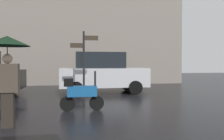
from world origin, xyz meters
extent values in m
cube|color=#2A241E|center=(-0.34, 2.90, 0.41)|extent=(0.27, 0.17, 0.81)
cube|color=#473D33|center=(-0.34, 2.90, 1.14)|extent=(0.48, 0.22, 0.66)
sphere|color=beige|center=(-0.34, 2.90, 1.58)|extent=(0.22, 0.22, 0.22)
cylinder|color=black|center=(-0.34, 2.90, 1.72)|extent=(0.02, 0.02, 0.30)
cone|color=black|center=(-0.34, 2.90, 1.98)|extent=(1.01, 1.01, 0.23)
cylinder|color=black|center=(1.87, 4.46, 0.23)|extent=(0.46, 0.09, 0.46)
cylinder|color=black|center=(0.96, 4.46, 0.23)|extent=(0.46, 0.09, 0.46)
cube|color=#195999|center=(1.42, 4.46, 0.61)|extent=(0.91, 0.32, 0.32)
cube|color=black|center=(1.01, 4.46, 0.89)|extent=(0.28, 0.28, 0.24)
cylinder|color=black|center=(1.83, 4.46, 0.96)|extent=(0.06, 0.06, 0.55)
cylinder|color=black|center=(-1.79, 8.97, 0.34)|extent=(0.68, 0.18, 0.68)
cylinder|color=black|center=(-1.79, 7.26, 0.34)|extent=(0.68, 0.18, 0.68)
cube|color=silver|center=(2.68, 8.50, 0.79)|extent=(4.27, 1.67, 0.92)
cube|color=black|center=(2.47, 8.50, 1.63)|extent=(2.35, 1.54, 0.77)
cylinder|color=black|center=(4.07, 9.33, 0.33)|extent=(0.66, 0.18, 0.66)
cylinder|color=black|center=(4.07, 7.66, 0.33)|extent=(0.66, 0.18, 0.66)
cylinder|color=black|center=(1.30, 9.33, 0.33)|extent=(0.66, 0.18, 0.66)
cylinder|color=black|center=(1.30, 7.66, 0.33)|extent=(0.66, 0.18, 0.66)
cylinder|color=black|center=(1.57, 6.23, 1.36)|extent=(0.08, 0.08, 2.72)
cube|color=#33281E|center=(1.85, 6.23, 2.47)|extent=(0.56, 0.04, 0.18)
cube|color=#33281E|center=(1.31, 6.23, 2.17)|extent=(0.52, 0.04, 0.18)
camera|label=1|loc=(1.10, -2.54, 1.47)|focal=35.96mm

